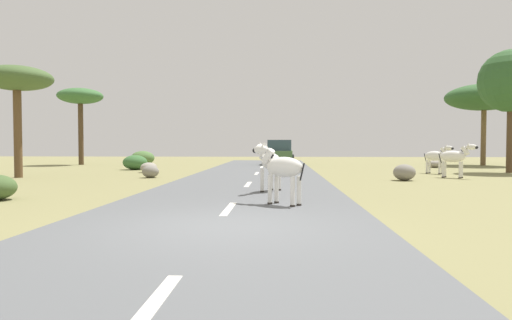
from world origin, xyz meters
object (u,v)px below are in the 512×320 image
Objects in this scene: tree_0 at (80,98)px; rock_2 at (404,172)px; bush_3 at (143,158)px; zebra_2 at (455,157)px; tree_2 at (17,81)px; car_0 at (280,153)px; rock_0 at (435,164)px; zebra_1 at (436,156)px; rock_1 at (150,171)px; zebra_0 at (270,162)px; rock_4 at (149,167)px; tree_3 at (484,98)px; tree_1 at (511,81)px; zebra_3 at (281,168)px; bush_2 at (135,162)px.

tree_0 is 23.80m from rock_2.
bush_3 reaches higher than rock_2.
tree_2 is (-19.30, -0.86, 3.36)m from zebra_2.
car_0 reaches higher than rock_0.
zebra_1 is 1.66× the size of rock_2.
zebra_2 is (-0.16, -2.77, 0.05)m from zebra_1.
zebra_2 is 20.87m from bush_3.
rock_1 reaches higher than rock_0.
zebra_0 is 11.58m from rock_4.
rock_2 is (-2.60, -1.54, -0.59)m from zebra_2.
bush_3 is (1.77, 12.18, -3.79)m from tree_2.
tree_0 is 7.44× the size of rock_1.
bush_3 is at bearing 81.71° from tree_2.
zebra_1 is 0.26× the size of tree_3.
bush_3 is 1.90× the size of rock_0.
tree_1 is at bearing 152.14° from zebra_1.
zebra_2 is 8.97m from rock_0.
zebra_2 is at bearing -1.67° from zebra_3.
rock_4 is (7.50, -8.40, -4.57)m from tree_0.
rock_4 reaches higher than rock_0.
tree_1 is (4.28, 3.84, 3.82)m from zebra_2.
tree_1 reaches higher than rock_1.
zebra_3 is 0.27× the size of tree_0.
rock_2 is at bearing -40.77° from bush_3.
rock_1 is at bearing -166.00° from tree_1.
zebra_1 is 0.27× the size of tree_0.
tree_3 is (25.84, 12.73, 0.45)m from tree_2.
tree_1 is 19.40m from rock_4.
bush_2 is 2.94m from rock_4.
tree_1 is 23.45m from bush_3.
zebra_3 is at bearing -56.83° from rock_1.
zebra_0 is 1.72× the size of rock_0.
tree_3 is (14.54, 18.40, 3.79)m from zebra_0.
tree_0 is at bearing 72.21° from zebra_3.
tree_2 is 6.64× the size of rock_1.
rock_2 is at bearing -124.29° from tree_3.
bush_3 is at bearing 139.23° from rock_2.
zebra_2 is 1.75× the size of rock_2.
zebra_3 is 25.87m from tree_3.
zebra_3 is at bearing -132.04° from tree_1.
zebra_1 is 11.77m from tree_3.
tree_0 is at bearing -80.25° from zebra_2.
tree_1 is at bearing 37.97° from rock_2.
tree_0 reaches higher than tree_2.
rock_2 is at bearing 4.77° from zebra_3.
tree_2 is 3.47× the size of bush_2.
bush_3 is 1.78× the size of rock_4.
bush_3 is at bearing 172.34° from rock_0.
bush_2 is at bearing -141.79° from car_0.
tree_0 is 0.97× the size of tree_3.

